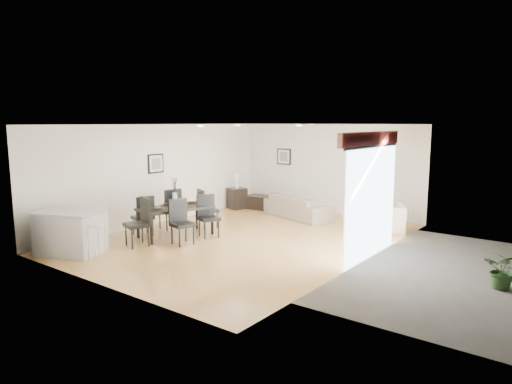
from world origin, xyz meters
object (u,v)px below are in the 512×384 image
Objects in this scene: dining_table at (175,210)px; dining_chair_wfar at (171,207)px; sofa at (298,207)px; dining_chair_foot at (205,206)px; dining_chair_wnear at (144,214)px; side_table at (237,198)px; armchair at (383,218)px; coffee_table at (263,202)px; dining_chair_enear at (180,219)px; dining_chair_head at (141,219)px; bar_stool at (96,229)px; kitchen_island at (71,231)px; dining_chair_efar at (207,213)px.

dining_chair_wfar is (-0.61, 0.41, -0.06)m from dining_table.
dining_chair_foot reaches higher than sofa.
side_table is at bearing -157.76° from dining_chair_wnear.
armchair reaches higher than coffee_table.
armchair is at bearing -25.39° from dining_chair_enear.
dining_chair_wfar is (-4.46, -3.05, 0.24)m from armchair.
dining_chair_head is (0.64, -0.61, 0.05)m from dining_chair_wnear.
dining_chair_head is 1.30m from bar_stool.
armchair is at bearing 29.30° from kitchen_island.
coffee_table is at bearing -57.26° from dining_chair_foot.
dining_chair_head is (-0.59, -1.54, 0.04)m from dining_chair_efar.
sofa is 2.22× the size of dining_chair_wnear.
sofa is at bearing 80.92° from bar_stool.
dining_chair_head is 2.15m from dining_chair_foot.
dining_chair_foot reaches higher than bar_stool.
dining_chair_head reaches higher than side_table.
dining_chair_efar is at bearing 42.66° from kitchen_island.
dining_chair_foot is at bearing 72.08° from dining_chair_efar.
side_table is (-1.12, 4.74, -0.27)m from dining_chair_head.
dining_chair_head reaches higher than dining_table.
coffee_table is (-0.99, 4.54, -0.36)m from dining_chair_enear.
dining_chair_wfar reaches higher than dining_chair_efar.
dining_chair_wnear is at bearing -128.07° from dining_table.
armchair is at bearing -166.86° from sofa.
dining_chair_wfar is at bearing -81.52° from side_table.
dining_chair_enear is 2.33m from kitchen_island.
dining_chair_wfar is 1.22m from dining_chair_efar.
dining_chair_head is (0.03, -1.07, -0.04)m from dining_table.
dining_chair_foot is (-0.66, 0.61, 0.00)m from dining_chair_efar.
dining_chair_foot reaches higher than dining_chair_wnear.
coffee_table is at bearing 95.46° from bar_stool.
sofa is 2.30m from side_table.
armchair is 1.08× the size of dining_chair_foot.
armchair is 5.06m from dining_chair_enear.
dining_chair_foot is at bearing 109.49° from dining_chair_head.
dining_table is at bearing 70.47° from dining_chair_enear.
dining_table is 0.77m from dining_chair_wnear.
dining_chair_wnear is 0.62× the size of kitchen_island.
coffee_table is (0.24, 4.58, -0.34)m from dining_chair_wnear.
dining_chair_foot is at bearing 56.74° from kitchen_island.
coffee_table is (-0.99, 3.65, -0.35)m from dining_chair_efar.
armchair is 4.29m from coffee_table.
dining_chair_head reaches higher than dining_chair_wfar.
dining_chair_wnear is 1.29× the size of bar_stool.
dining_chair_enear reaches higher than dining_chair_efar.
dining_chair_wfar reaches higher than bar_stool.
dining_table is 0.78m from dining_chair_efar.
dining_chair_wnear reaches higher than kitchen_island.
dining_chair_wnear is 1.22m from dining_chair_enear.
bar_stool is (-0.37, -2.82, 0.09)m from dining_chair_efar.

